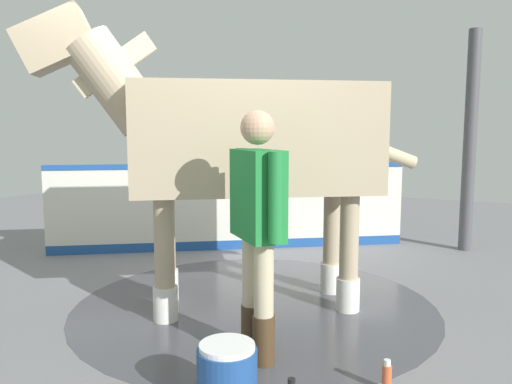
# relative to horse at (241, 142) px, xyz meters

# --- Properties ---
(ground_plane) EXTENTS (16.00, 16.00, 0.02)m
(ground_plane) POSITION_rel_horse_xyz_m (-0.06, 0.16, -1.45)
(ground_plane) COLOR gray
(wet_patch) EXTENTS (3.17, 3.17, 0.00)m
(wet_patch) POSITION_rel_horse_xyz_m (0.06, -0.10, -1.44)
(wet_patch) COLOR #4C4C54
(wet_patch) RESTS_ON ground
(barrier_wall) EXTENTS (2.63, 3.87, 1.12)m
(barrier_wall) POSITION_rel_horse_xyz_m (1.83, 1.09, -0.92)
(barrier_wall) COLOR silver
(barrier_wall) RESTS_ON ground
(roof_post_far) EXTENTS (0.16, 0.16, 2.78)m
(roof_post_far) POSITION_rel_horse_xyz_m (3.09, -1.66, -0.05)
(roof_post_far) COLOR #4C4C51
(roof_post_far) RESTS_ON ground
(horse) EXTENTS (2.11, 2.91, 2.52)m
(horse) POSITION_rel_horse_xyz_m (0.00, 0.00, 0.00)
(horse) COLOR tan
(horse) RESTS_ON ground
(handler) EXTENTS (0.49, 0.52, 1.67)m
(handler) POSITION_rel_horse_xyz_m (-0.85, -0.55, -0.48)
(handler) COLOR #47331E
(handler) RESTS_ON ground
(wash_bucket) EXTENTS (0.34, 0.34, 0.36)m
(wash_bucket) POSITION_rel_horse_xyz_m (-1.47, -0.65, -1.26)
(wash_bucket) COLOR #1E478C
(wash_bucket) RESTS_ON ground
(bottle_spray) EXTENTS (0.06, 0.06, 0.19)m
(bottle_spray) POSITION_rel_horse_xyz_m (-0.92, -1.43, -1.35)
(bottle_spray) COLOR #CC5933
(bottle_spray) RESTS_ON ground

